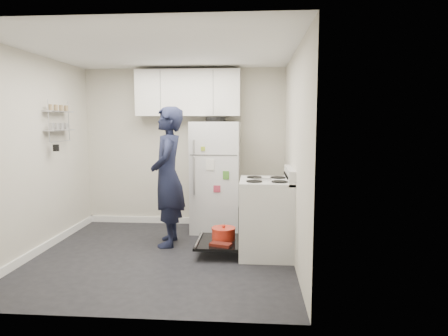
# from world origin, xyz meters

# --- Properties ---
(room) EXTENTS (3.21, 3.21, 2.51)m
(room) POSITION_xyz_m (-0.03, 0.03, 1.21)
(room) COLOR black
(room) RESTS_ON ground
(electric_range) EXTENTS (0.66, 0.76, 1.10)m
(electric_range) POSITION_xyz_m (1.26, 0.15, 0.47)
(electric_range) COLOR silver
(electric_range) RESTS_ON ground
(open_oven_door) EXTENTS (0.55, 0.70, 0.23)m
(open_oven_door) POSITION_xyz_m (0.71, 0.17, 0.19)
(open_oven_door) COLOR black
(open_oven_door) RESTS_ON ground
(refrigerator) EXTENTS (0.72, 0.74, 1.73)m
(refrigerator) POSITION_xyz_m (0.54, 1.25, 0.84)
(refrigerator) COLOR white
(refrigerator) RESTS_ON ground
(upper_cabinets) EXTENTS (1.60, 0.33, 0.70)m
(upper_cabinets) POSITION_xyz_m (0.10, 1.43, 2.10)
(upper_cabinets) COLOR silver
(upper_cabinets) RESTS_ON room
(wall_shelf_rack) EXTENTS (0.14, 0.60, 0.61)m
(wall_shelf_rack) POSITION_xyz_m (-1.52, 0.49, 1.68)
(wall_shelf_rack) COLOR #B2B2B7
(wall_shelf_rack) RESTS_ON room
(person) EXTENTS (0.52, 0.73, 1.86)m
(person) POSITION_xyz_m (-0.03, 0.47, 0.93)
(person) COLOR black
(person) RESTS_ON ground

